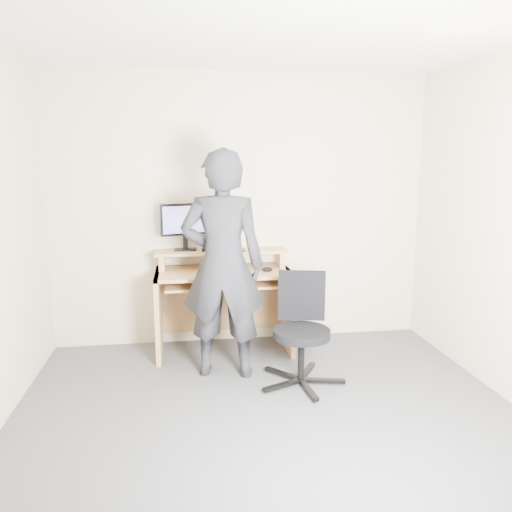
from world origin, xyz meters
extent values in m
plane|color=#505055|center=(0.00, 0.00, 0.00)|extent=(3.50, 3.50, 0.00)
cube|color=beige|center=(0.00, 1.75, 1.25)|extent=(3.50, 0.02, 2.50)
cube|color=white|center=(0.00, 0.00, 2.50)|extent=(3.50, 3.50, 0.02)
cube|color=tan|center=(-0.78, 1.45, 0.38)|extent=(0.04, 0.60, 0.75)
cube|color=tan|center=(0.38, 1.45, 0.38)|extent=(0.04, 0.60, 0.75)
cube|color=tan|center=(-0.20, 1.45, 0.73)|extent=(1.20, 0.60, 0.03)
cube|color=tan|center=(-0.20, 1.37, 0.64)|extent=(1.02, 0.38, 0.02)
cube|color=tan|center=(-0.74, 1.60, 0.82)|extent=(0.05, 0.28, 0.15)
cube|color=tan|center=(0.34, 1.60, 0.82)|extent=(0.05, 0.28, 0.15)
cube|color=tan|center=(-0.20, 1.60, 0.90)|extent=(1.20, 0.30, 0.02)
cube|color=tan|center=(-0.20, 1.74, 0.42)|extent=(1.20, 0.03, 0.65)
cube|color=black|center=(-0.53, 1.63, 0.92)|extent=(0.20, 0.13, 0.01)
cube|color=black|center=(-0.53, 1.65, 0.99)|extent=(0.04, 0.04, 0.13)
cube|color=black|center=(-0.53, 1.62, 1.19)|extent=(0.44, 0.17, 0.29)
cube|color=#939EFF|center=(-0.53, 1.61, 1.19)|extent=(0.39, 0.13, 0.24)
cube|color=black|center=(-0.21, 1.60, 1.01)|extent=(0.08, 0.13, 0.20)
cylinder|color=silver|center=(-0.16, 1.59, 0.99)|extent=(0.09, 0.09, 0.16)
cube|color=black|center=(-0.03, 1.54, 0.92)|extent=(0.08, 0.13, 0.01)
cube|color=black|center=(-0.36, 1.53, 0.93)|extent=(0.05, 0.05, 0.03)
torus|color=silver|center=(-0.31, 1.64, 0.92)|extent=(0.16, 0.16, 0.06)
cube|color=black|center=(-0.21, 1.36, 0.67)|extent=(0.47, 0.20, 0.03)
ellipsoid|color=black|center=(0.18, 1.35, 0.77)|extent=(0.11, 0.09, 0.04)
cube|color=black|center=(0.50, 0.62, 0.04)|extent=(0.34, 0.12, 0.03)
cube|color=black|center=(0.42, 0.81, 0.04)|extent=(0.21, 0.31, 0.03)
cube|color=black|center=(0.21, 0.79, 0.04)|extent=(0.26, 0.28, 0.03)
cube|color=black|center=(0.17, 0.59, 0.04)|extent=(0.32, 0.17, 0.03)
cube|color=black|center=(0.35, 0.48, 0.04)|extent=(0.08, 0.34, 0.03)
cylinder|color=black|center=(0.33, 0.66, 0.22)|extent=(0.05, 0.05, 0.35)
cylinder|color=black|center=(0.33, 0.66, 0.41)|extent=(0.44, 0.44, 0.06)
cube|color=black|center=(0.37, 0.85, 0.66)|extent=(0.37, 0.13, 0.40)
imported|color=black|center=(-0.24, 0.95, 0.90)|extent=(0.73, 0.54, 1.81)
camera|label=1|loc=(-0.54, -2.88, 1.71)|focal=35.00mm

